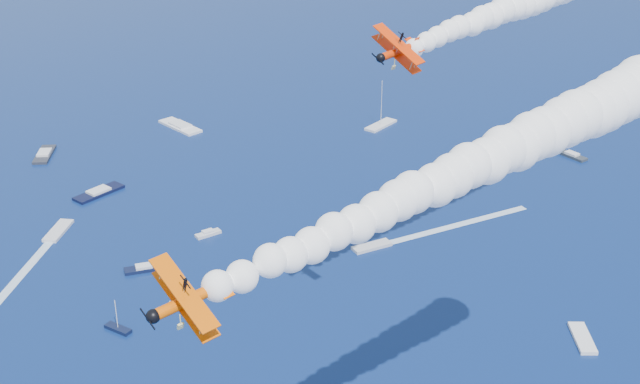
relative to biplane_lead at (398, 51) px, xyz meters
name	(u,v)px	position (x,y,z in m)	size (l,w,h in m)	color
biplane_lead	(398,51)	(0.00, 0.00, 0.00)	(8.18, 9.18, 5.53)	#F43305
biplane_trail	(188,300)	(-45.22, -41.07, -4.91)	(7.70, 8.63, 5.20)	#F05D05
smoke_trail_trail	(468,168)	(-11.79, -33.85, -2.27)	(68.15, 20.31, 12.43)	white
spectator_boats	(123,222)	(-24.96, 77.02, -57.64)	(227.85, 177.70, 0.70)	silver
boat_wakes	(7,336)	(-55.72, 42.54, -57.96)	(220.76, 92.92, 0.04)	white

